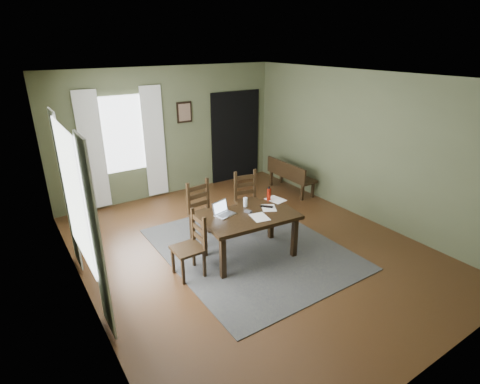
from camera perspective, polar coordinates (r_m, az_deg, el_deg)
ground at (r=6.21m, az=1.55°, el=-8.63°), size 5.00×6.00×0.01m
room_shell at (r=5.51m, az=1.74°, el=7.74°), size 5.02×6.02×2.71m
rug at (r=6.21m, az=1.55°, el=-8.55°), size 2.60×3.20×0.01m
dining_table at (r=5.70m, az=1.45°, el=-4.27°), size 1.50×0.98×0.71m
chair_end at (r=5.40m, az=-7.48°, el=-8.16°), size 0.42×0.41×0.94m
chair_back_left at (r=6.29m, az=-5.59°, el=-3.12°), size 0.49×0.49×1.01m
chair_back_right at (r=6.74m, az=1.25°, el=-1.29°), size 0.52×0.52×1.00m
bench at (r=8.37m, az=7.56°, el=2.74°), size 0.40×1.24×0.70m
laptop at (r=5.66m, az=-2.63°, el=-2.92°), size 0.34×0.30×0.20m
computer_mouse at (r=5.73m, az=1.23°, el=-2.98°), size 0.09×0.12×0.03m
tv_remote at (r=5.92m, az=4.11°, el=-2.23°), size 0.17×0.18×0.02m
drinking_glass at (r=5.91m, az=0.84°, el=-1.55°), size 0.08×0.08×0.15m
water_bottle at (r=6.14m, az=4.43°, el=-0.33°), size 0.07×0.07×0.23m
paper_b at (r=5.90m, az=4.41°, el=-2.43°), size 0.32×0.34×0.00m
paper_d at (r=6.21m, az=5.46°, el=-1.16°), size 0.28×0.34×0.00m
paper_e at (r=5.59m, az=3.02°, el=-3.85°), size 0.29×0.34×0.00m
window_left at (r=4.91m, az=-24.08°, el=-0.44°), size 0.01×1.30×1.70m
window_back at (r=7.81m, az=-17.41°, el=8.39°), size 1.00×0.01×1.50m
curtain_left_near at (r=4.27m, az=-21.06°, el=-7.00°), size 0.03×0.48×2.30m
curtain_left_far at (r=5.76m, az=-24.97°, el=-0.05°), size 0.03×0.48×2.30m
curtain_back_left at (r=7.69m, az=-21.54°, el=5.73°), size 0.44×0.03×2.30m
curtain_back_right at (r=8.02m, az=-12.91°, el=7.36°), size 0.44×0.03×2.30m
framed_picture at (r=8.21m, az=-8.48°, el=11.93°), size 0.34×0.03×0.44m
doorway_back at (r=8.98m, az=-0.67°, el=8.47°), size 1.30×0.03×2.10m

